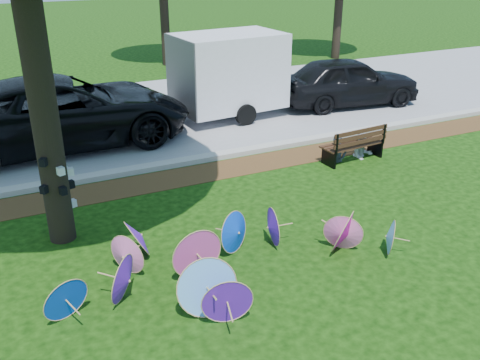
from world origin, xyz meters
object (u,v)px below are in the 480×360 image
at_px(black_van, 63,112).
at_px(person_right, 364,134).
at_px(cargo_trailer, 229,71).
at_px(park_bench, 352,143).
at_px(person_left, 339,137).
at_px(parasol_pile, 222,256).
at_px(dark_pickup, 348,81).

xyz_separation_m(black_van, person_right, (6.23, -3.88, -0.30)).
xyz_separation_m(cargo_trailer, park_bench, (1.18, -4.36, -0.93)).
xyz_separation_m(cargo_trailer, person_left, (0.83, -4.31, -0.74)).
xyz_separation_m(parasol_pile, cargo_trailer, (3.49, 7.47, 0.97)).
bearing_deg(cargo_trailer, black_van, -179.78).
bearing_deg(person_left, person_right, 7.97).
height_order(cargo_trailer, park_bench, cargo_trailer).
xyz_separation_m(parasol_pile, person_left, (4.32, 3.17, 0.24)).
bearing_deg(black_van, cargo_trailer, -85.68).
bearing_deg(black_van, person_left, -125.93).
bearing_deg(cargo_trailer, person_right, -75.39).
bearing_deg(person_left, parasol_pile, -135.80).
height_order(black_van, cargo_trailer, cargo_trailer).
bearing_deg(black_van, parasol_pile, -171.16).
bearing_deg(person_left, cargo_trailer, 108.90).
bearing_deg(park_bench, person_left, 167.39).
bearing_deg(cargo_trailer, dark_pickup, -12.01).
height_order(parasol_pile, black_van, black_van).
height_order(parasol_pile, person_right, person_right).
bearing_deg(dark_pickup, parasol_pile, 141.37).
relative_size(parasol_pile, person_left, 4.67).
relative_size(dark_pickup, cargo_trailer, 1.48).
relative_size(black_van, dark_pickup, 1.41).
xyz_separation_m(park_bench, person_right, (0.35, 0.05, 0.16)).
height_order(black_van, person_right, black_van).
distance_m(dark_pickup, cargo_trailer, 3.92).
bearing_deg(person_right, cargo_trailer, 117.38).
relative_size(dark_pickup, person_right, 3.87).
bearing_deg(person_right, black_van, 155.89).
relative_size(cargo_trailer, person_left, 2.46).
bearing_deg(park_bench, person_right, 3.65).
xyz_separation_m(black_van, cargo_trailer, (4.70, 0.43, 0.48)).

